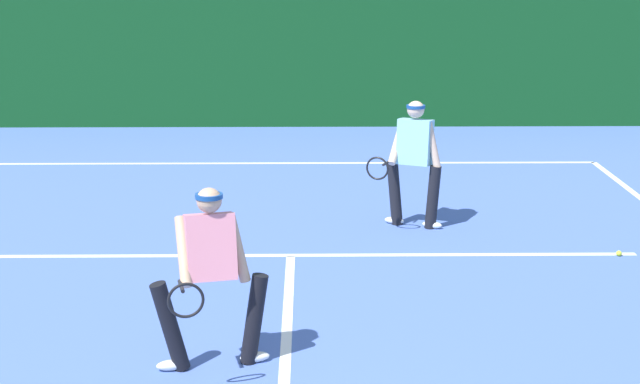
# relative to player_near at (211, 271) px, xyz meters

# --- Properties ---
(court_line_baseline_far) EXTENTS (9.93, 0.10, 0.01)m
(court_line_baseline_far) POSITION_rel_player_near_xyz_m (0.62, 8.12, -0.87)
(court_line_baseline_far) COLOR white
(court_line_baseline_far) RESTS_ON ground_plane
(court_line_service) EXTENTS (8.09, 0.10, 0.01)m
(court_line_service) POSITION_rel_player_near_xyz_m (0.62, 3.12, -0.87)
(court_line_service) COLOR white
(court_line_service) RESTS_ON ground_plane
(court_line_centre) EXTENTS (0.10, 6.40, 0.01)m
(court_line_centre) POSITION_rel_player_near_xyz_m (0.62, -0.11, -0.87)
(court_line_centre) COLOR white
(court_line_centre) RESTS_ON ground_plane
(player_near) EXTENTS (1.02, 0.89, 1.59)m
(player_near) POSITION_rel_player_near_xyz_m (0.00, 0.00, 0.00)
(player_near) COLOR black
(player_near) RESTS_ON ground_plane
(player_far) EXTENTS (1.01, 0.83, 1.63)m
(player_far) POSITION_rel_player_near_xyz_m (2.17, 4.34, 0.03)
(player_far) COLOR black
(player_far) RESTS_ON ground_plane
(tennis_ball_extra) EXTENTS (0.07, 0.07, 0.07)m
(tennis_ball_extra) POSITION_rel_player_near_xyz_m (4.44, 3.05, -0.84)
(tennis_ball_extra) COLOR #D1E033
(tennis_ball_extra) RESTS_ON ground_plane
(back_fence_windscreen) EXTENTS (20.74, 0.12, 3.07)m
(back_fence_windscreen) POSITION_rel_player_near_xyz_m (0.62, 11.54, 0.67)
(back_fence_windscreen) COLOR #0F441B
(back_fence_windscreen) RESTS_ON ground_plane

